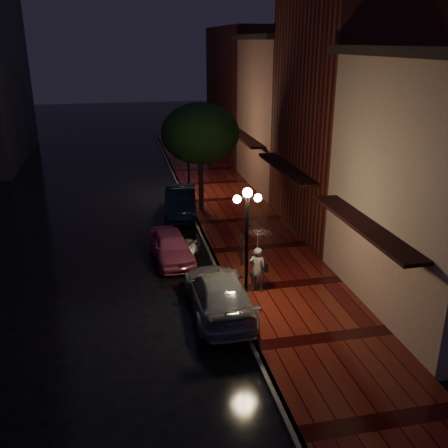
{
  "coord_description": "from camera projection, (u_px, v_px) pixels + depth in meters",
  "views": [
    {
      "loc": [
        -3.62,
        -20.06,
        8.93
      ],
      "look_at": [
        0.62,
        -0.02,
        1.4
      ],
      "focal_mm": 40.0,
      "sensor_mm": 36.0,
      "label": 1
    }
  ],
  "objects": [
    {
      "name": "ground",
      "position": [
        210.0,
        254.0,
        22.2
      ],
      "size": [
        120.0,
        120.0,
        0.0
      ],
      "primitive_type": "plane",
      "color": "black",
      "rests_on": "ground"
    },
    {
      "name": "woman_with_umbrella",
      "position": [
        258.0,
        251.0,
        18.1
      ],
      "size": [
        1.02,
        1.04,
        2.45
      ],
      "rotation": [
        0.0,
        0.0,
        2.73
      ],
      "color": "silver",
      "rests_on": "sidewalk"
    },
    {
      "name": "storefront_extra",
      "position": [
        250.0,
        93.0,
        40.2
      ],
      "size": [
        5.0,
        12.0,
        10.0
      ],
      "primitive_type": "cube",
      "color": "#511914",
      "rests_on": "ground"
    },
    {
      "name": "streetlamp_far",
      "position": [
        188.0,
        154.0,
        29.64
      ],
      "size": [
        0.96,
        0.36,
        4.31
      ],
      "color": "black",
      "rests_on": "sidewalk"
    },
    {
      "name": "curb",
      "position": [
        210.0,
        253.0,
        22.18
      ],
      "size": [
        0.25,
        60.0,
        0.15
      ],
      "primitive_type": "cube",
      "color": "#595451",
      "rests_on": "ground"
    },
    {
      "name": "pink_car",
      "position": [
        171.0,
        246.0,
        21.39
      ],
      "size": [
        1.9,
        3.95,
        1.3
      ],
      "primitive_type": "imported",
      "rotation": [
        0.0,
        0.0,
        0.1
      ],
      "color": "#C9537F",
      "rests_on": "ground"
    },
    {
      "name": "silver_car",
      "position": [
        219.0,
        293.0,
        17.29
      ],
      "size": [
        2.08,
        4.98,
        1.44
      ],
      "primitive_type": "imported",
      "rotation": [
        0.0,
        0.0,
        3.13
      ],
      "color": "#94959B",
      "rests_on": "ground"
    },
    {
      "name": "navy_car",
      "position": [
        180.0,
        201.0,
        27.01
      ],
      "size": [
        2.21,
        4.78,
        1.52
      ],
      "primitive_type": "imported",
      "rotation": [
        0.0,
        0.0,
        -0.14
      ],
      "color": "black",
      "rests_on": "ground"
    },
    {
      "name": "street_tree",
      "position": [
        200.0,
        135.0,
        26.36
      ],
      "size": [
        4.16,
        4.16,
        5.8
      ],
      "color": "black",
      "rests_on": "sidewalk"
    },
    {
      "name": "sidewalk",
      "position": [
        259.0,
        249.0,
        22.61
      ],
      "size": [
        4.5,
        60.0,
        0.15
      ],
      "primitive_type": "cube",
      "color": "#420B0B",
      "rests_on": "ground"
    },
    {
      "name": "storefront_far",
      "position": [
        291.0,
        116.0,
        31.19
      ],
      "size": [
        5.0,
        8.0,
        9.0
      ],
      "primitive_type": "cube",
      "color": "#8C5951",
      "rests_on": "ground"
    },
    {
      "name": "storefront_mid",
      "position": [
        347.0,
        118.0,
        23.5
      ],
      "size": [
        5.0,
        8.0,
        11.0
      ],
      "primitive_type": "cube",
      "color": "#511914",
      "rests_on": "ground"
    },
    {
      "name": "parking_meter",
      "position": [
        242.0,
        247.0,
        20.46
      ],
      "size": [
        0.14,
        0.11,
        1.35
      ],
      "rotation": [
        0.0,
        0.0,
        0.14
      ],
      "color": "black",
      "rests_on": "sidewalk"
    },
    {
      "name": "streetlamp_near",
      "position": [
        247.0,
        241.0,
        16.78
      ],
      "size": [
        0.96,
        0.36,
        4.31
      ],
      "color": "black",
      "rests_on": "sidewalk"
    }
  ]
}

